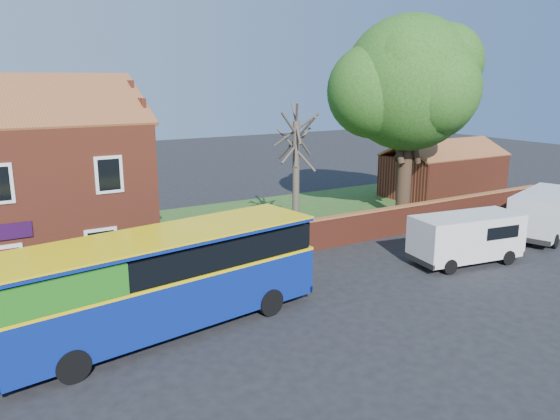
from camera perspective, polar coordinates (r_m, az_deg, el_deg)
ground at (r=18.53m, az=-1.31°, el=-13.09°), size 120.00×120.00×0.00m
pavement at (r=21.83m, az=-25.85°, el=-10.09°), size 18.00×3.50×0.12m
kerb at (r=20.22m, az=-25.36°, el=-11.89°), size 18.00×0.15×0.14m
grass_strip at (r=35.61m, az=6.58°, el=-0.04°), size 26.00×12.00×0.04m
boundary_wall at (r=31.02m, az=13.34°, el=-0.84°), size 22.00×0.38×1.60m
outbuilding at (r=41.30m, az=16.65°, el=3.60°), size 8.20×5.06×4.17m
bus at (r=18.46m, az=-13.18°, el=-7.10°), size 11.38×4.44×3.37m
van_near at (r=26.51m, az=18.91°, el=-2.62°), size 5.42×2.80×2.27m
van_far at (r=32.47m, az=25.94°, el=-0.19°), size 6.03×3.92×2.46m
large_tree at (r=33.32m, az=13.17°, el=12.34°), size 9.80×7.76×11.96m
bare_tree at (r=28.23m, az=1.68°, el=3.70°), size 2.56×3.05×6.82m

